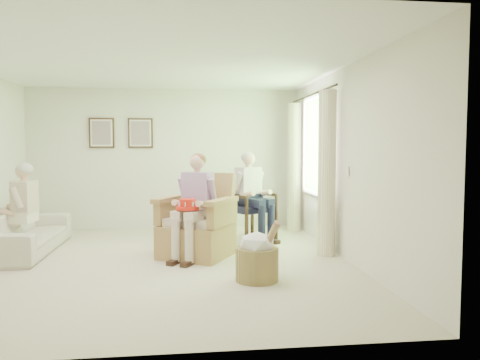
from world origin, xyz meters
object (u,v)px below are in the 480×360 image
(hatbox, at_px, (257,256))
(wood_armchair, at_px, (249,203))
(person_wicker, at_px, (197,198))
(red_hat, at_px, (187,205))
(person_dark, at_px, (250,189))
(person_sofa, at_px, (21,204))
(sofa, at_px, (25,231))
(wicker_armchair, at_px, (196,230))

(hatbox, bearing_deg, wood_armchair, 84.25)
(person_wicker, distance_m, red_hat, 0.23)
(person_dark, distance_m, red_hat, 1.67)
(person_wicker, height_order, person_sofa, person_wicker)
(sofa, relative_size, hatbox, 2.91)
(wicker_armchair, bearing_deg, person_wicker, -60.88)
(wicker_armchair, distance_m, person_dark, 1.42)
(person_wicker, relative_size, hatbox, 1.95)
(hatbox, bearing_deg, red_hat, 128.35)
(red_hat, relative_size, hatbox, 0.43)
(person_dark, bearing_deg, red_hat, -160.81)
(wicker_armchair, distance_m, red_hat, 0.52)
(wood_armchair, distance_m, red_hat, 1.81)
(wicker_armchair, height_order, wood_armchair, wicker_armchair)
(person_sofa, bearing_deg, person_wicker, 81.93)
(person_wicker, bearing_deg, sofa, -166.41)
(sofa, xyz_separation_m, person_wicker, (2.46, -0.68, 0.53))
(person_sofa, relative_size, hatbox, 1.76)
(person_wicker, xyz_separation_m, person_sofa, (-2.46, 0.57, -0.11))
(person_sofa, xyz_separation_m, hatbox, (3.11, -1.72, -0.44))
(person_wicker, distance_m, hatbox, 1.43)
(person_sofa, bearing_deg, red_hat, 77.42)
(hatbox, bearing_deg, person_sofa, 151.11)
(wicker_armchair, bearing_deg, person_sofa, -160.43)
(wood_armchair, relative_size, person_sofa, 0.84)
(person_wicker, relative_size, person_sofa, 1.11)
(person_wicker, bearing_deg, wood_armchair, 84.81)
(wicker_armchair, distance_m, person_wicker, 0.49)
(person_wicker, distance_m, person_sofa, 2.53)
(wicker_armchair, bearing_deg, sofa, -163.08)
(person_dark, distance_m, hatbox, 2.38)
(sofa, distance_m, red_hat, 2.52)
(sofa, xyz_separation_m, red_hat, (2.33, -0.85, 0.45))
(person_wicker, height_order, red_hat, person_wicker)
(wood_armchair, bearing_deg, sofa, 157.97)
(person_sofa, xyz_separation_m, red_hat, (2.33, -0.73, 0.03))
(red_hat, bearing_deg, hatbox, -51.65)
(sofa, height_order, person_wicker, person_wicker)
(wood_armchair, distance_m, person_sofa, 3.45)
(wicker_armchair, xyz_separation_m, person_wicker, (0.00, -0.15, 0.47))
(person_sofa, bearing_deg, wicker_armchair, 85.33)
(person_wicker, xyz_separation_m, person_dark, (0.90, 1.14, 0.01))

